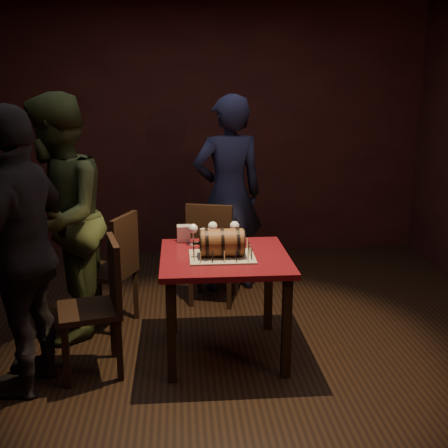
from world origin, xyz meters
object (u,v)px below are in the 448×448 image
object	(u,v)px
chair_left_front	(101,299)
person_left_front	(22,252)
barrel_cake	(222,243)
wine_glass_left	(193,230)
wine_glass_right	(235,227)
pint_of_ale	(205,239)
chair_back	(212,248)
wine_glass_mid	(213,227)
chair_left_rear	(114,264)
pub_table	(225,270)
person_left_rear	(58,219)
person_back	(228,195)

from	to	relation	value
chair_left_front	person_left_front	distance (m)	0.61
barrel_cake	chair_left_front	distance (m)	0.90
wine_glass_left	wine_glass_right	world-z (taller)	same
wine_glass_left	pint_of_ale	size ratio (longest dim) A/B	1.07
wine_glass_right	pint_of_ale	distance (m)	0.29
chair_back	person_left_front	size ratio (longest dim) A/B	0.51
wine_glass_mid	wine_glass_right	xyz separation A→B (m)	(0.17, -0.00, 0.00)
wine_glass_left	pint_of_ale	xyz separation A→B (m)	(0.08, -0.11, -0.05)
wine_glass_mid	chair_left_rear	xyz separation A→B (m)	(-0.77, 0.21, -0.34)
pub_table	wine_glass_right	distance (m)	0.42
chair_left_rear	person_left_rear	bearing A→B (deg)	-160.59
person_left_front	chair_left_front	bearing A→B (deg)	124.92
pub_table	pint_of_ale	world-z (taller)	pint_of_ale
barrel_cake	chair_left_front	xyz separation A→B (m)	(-0.83, -0.14, -0.34)
wine_glass_right	person_left_rear	world-z (taller)	person_left_rear
barrel_cake	wine_glass_right	xyz separation A→B (m)	(0.13, 0.39, 0.01)
pint_of_ale	person_left_rear	size ratio (longest dim) A/B	0.08
wine_glass_mid	wine_glass_left	bearing A→B (deg)	-159.02
pint_of_ale	person_back	distance (m)	1.20
person_back	pint_of_ale	bearing A→B (deg)	63.90
pub_table	pint_of_ale	bearing A→B (deg)	128.54
wine_glass_left	barrel_cake	bearing A→B (deg)	-59.95
barrel_cake	chair_left_rear	world-z (taller)	barrel_cake
person_left_rear	barrel_cake	bearing A→B (deg)	66.03
pub_table	person_left_front	world-z (taller)	person_left_front
person_back	chair_left_rear	bearing A→B (deg)	25.64
wine_glass_mid	person_back	world-z (taller)	person_back
wine_glass_mid	person_left_rear	size ratio (longest dim) A/B	0.09
pub_table	wine_glass_mid	bearing A→B (deg)	100.64
wine_glass_left	wine_glass_mid	size ratio (longest dim) A/B	1.00
pub_table	barrel_cake	distance (m)	0.23
person_left_rear	wine_glass_left	bearing A→B (deg)	79.57
chair_left_rear	person_left_front	bearing A→B (deg)	-117.08
barrel_cake	chair_back	world-z (taller)	barrel_cake
barrel_cake	wine_glass_right	distance (m)	0.41
barrel_cake	person_left_rear	world-z (taller)	person_left_rear
pint_of_ale	person_left_front	size ratio (longest dim) A/B	0.08
person_left_rear	person_left_front	world-z (taller)	person_left_rear
pint_of_ale	wine_glass_right	bearing A→B (deg)	36.46
wine_glass_left	chair_left_rear	xyz separation A→B (m)	(-0.62, 0.27, -0.35)
wine_glass_left	pint_of_ale	distance (m)	0.15
chair_left_rear	person_back	xyz separation A→B (m)	(0.98, 0.78, 0.39)
pub_table	person_left_rear	size ratio (longest dim) A/B	0.48
person_left_rear	person_left_front	bearing A→B (deg)	-8.27
pub_table	person_left_front	distance (m)	1.36
pub_table	chair_left_rear	distance (m)	1.01
person_left_front	barrel_cake	bearing A→B (deg)	118.56
barrel_cake	wine_glass_mid	size ratio (longest dim) A/B	2.22
chair_back	chair_left_rear	bearing A→B (deg)	-153.93
wine_glass_right	chair_left_front	distance (m)	1.14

